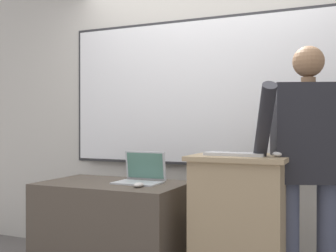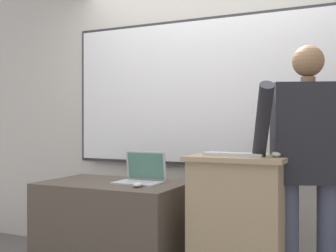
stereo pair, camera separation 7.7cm
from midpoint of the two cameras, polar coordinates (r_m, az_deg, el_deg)
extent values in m
cube|color=beige|center=(3.70, 6.84, 1.68)|extent=(6.40, 0.12, 2.61)
cube|color=#2D2D30|center=(3.70, 4.51, 4.64)|extent=(2.44, 0.02, 1.28)
cube|color=white|center=(3.69, 4.48, 4.64)|extent=(2.39, 0.02, 1.23)
cube|color=#2D2D30|center=(3.68, 4.40, -5.14)|extent=(2.15, 0.04, 0.02)
cube|color=tan|center=(2.87, 10.54, -14.32)|extent=(0.57, 0.49, 0.98)
cube|color=tan|center=(2.79, 10.55, -4.22)|extent=(0.62, 0.53, 0.03)
cube|color=#4C4238|center=(3.26, -6.69, -14.39)|extent=(1.06, 0.66, 0.78)
cylinder|color=#474C60|center=(2.89, 16.74, -15.69)|extent=(0.13, 0.13, 0.84)
cylinder|color=#474C60|center=(2.95, 21.51, -15.36)|extent=(0.13, 0.13, 0.84)
cube|color=#232328|center=(2.81, 19.18, -0.93)|extent=(0.49, 0.36, 0.63)
cylinder|color=#8C6647|center=(2.82, 19.19, 5.90)|extent=(0.09, 0.09, 0.04)
sphere|color=#8C6647|center=(2.83, 19.19, 8.31)|extent=(0.20, 0.20, 0.20)
cylinder|color=#232328|center=(2.57, 13.46, -0.15)|extent=(0.23, 0.44, 0.52)
cube|color=#B7BABF|center=(3.10, -3.41, -7.68)|extent=(0.34, 0.22, 0.01)
cube|color=#B7BABF|center=(3.20, -2.32, -5.38)|extent=(0.33, 0.04, 0.22)
cube|color=#4C7A6B|center=(3.19, -2.38, -5.37)|extent=(0.30, 0.03, 0.19)
cube|color=silver|center=(2.73, 9.67, -3.79)|extent=(0.38, 0.13, 0.02)
ellipsoid|color=silver|center=(2.92, -3.33, -7.95)|extent=(0.06, 0.10, 0.03)
ellipsoid|color=silver|center=(2.68, 15.26, -3.73)|extent=(0.06, 0.10, 0.03)
camera|label=1|loc=(0.04, -89.27, 0.00)|focal=45.00mm
camera|label=2|loc=(0.04, 90.73, 0.00)|focal=45.00mm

